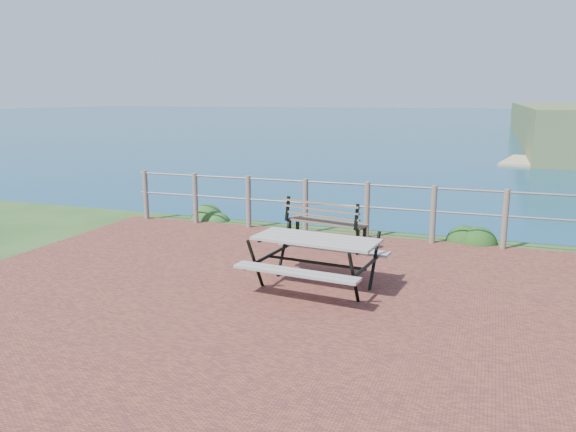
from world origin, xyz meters
The scene contains 7 objects.
ground centered at (0.00, 0.00, 0.00)m, with size 10.00×7.00×0.12m, color brown.
ocean centered at (0.00, 200.00, 0.00)m, with size 1200.00×1200.00×0.00m, color navy.
safety_railing centered at (0.00, 3.35, 0.57)m, with size 9.40×0.10×1.00m.
picnic_table centered at (-0.05, 0.41, 0.44)m, with size 1.66×1.39×0.68m.
park_bench centered at (-0.54, 2.63, 0.53)m, with size 1.46×0.66×0.80m.
shrub_lip_west centered at (-3.34, 3.87, 0.00)m, with size 0.75×0.75×0.48m, color #295B22.
shrub_lip_east centered at (1.80, 3.83, 0.00)m, with size 0.70×0.70×0.41m, color #173B12.
Camera 1 is at (2.01, -6.32, 2.48)m, focal length 35.00 mm.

